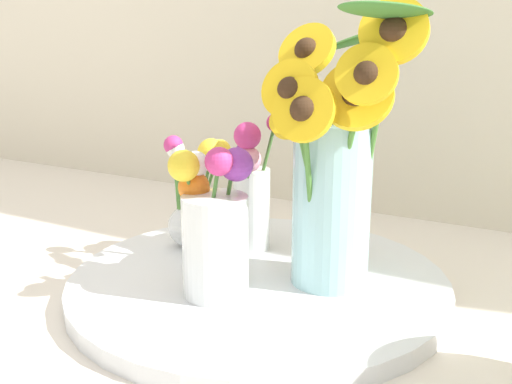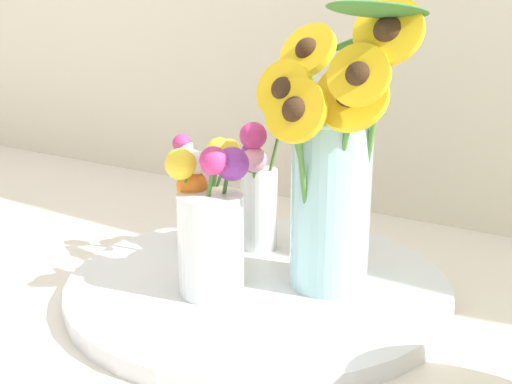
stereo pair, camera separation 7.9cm
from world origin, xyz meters
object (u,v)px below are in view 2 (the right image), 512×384
Objects in this scene: serving_tray at (256,283)px; vase_bulb_right at (202,196)px; vase_small_center at (209,226)px; vase_small_back at (258,192)px; mason_jar_sunflowers at (332,170)px.

vase_bulb_right is (-0.14, 0.05, 0.09)m from serving_tray.
vase_small_back is at bearing 102.41° from vase_small_center.
vase_small_center is at bearing -139.47° from mason_jar_sunflowers.
vase_small_back is (-0.15, 0.06, -0.07)m from mason_jar_sunflowers.
mason_jar_sunflowers reaches higher than serving_tray.
vase_small_back reaches higher than serving_tray.
vase_bulb_right is at bearing 132.38° from vase_small_center.
mason_jar_sunflowers is at bearing 40.53° from vase_small_center.
vase_small_center is at bearing -77.59° from vase_small_back.
serving_tray is at bearing -57.30° from vase_small_back.
vase_small_back is at bearing 20.06° from vase_bulb_right.
mason_jar_sunflowers is 1.92× the size of vase_small_center.
vase_small_back is at bearing 158.22° from mason_jar_sunflowers.
vase_small_center is at bearing -47.62° from vase_bulb_right.
vase_bulb_right is at bearing 172.67° from mason_jar_sunflowers.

